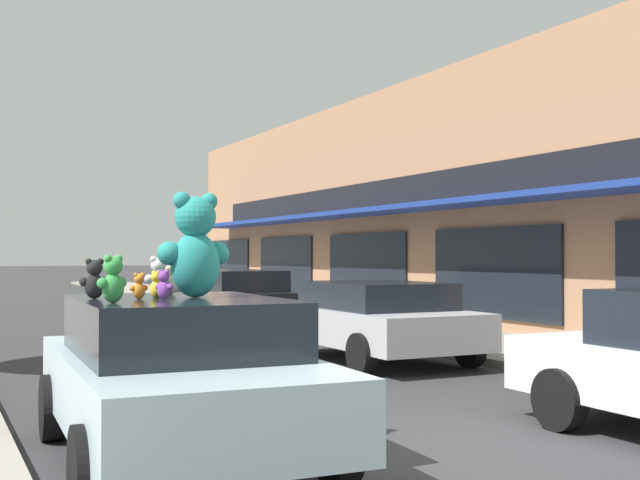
# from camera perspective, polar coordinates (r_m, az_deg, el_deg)

# --- Properties ---
(ground_plane) EXTENTS (260.00, 260.00, 0.00)m
(ground_plane) POSITION_cam_1_polar(r_m,az_deg,el_deg) (7.74, 9.58, -14.42)
(ground_plane) COLOR #333335
(storefront_row) EXTENTS (15.04, 34.04, 6.34)m
(storefront_row) POSITION_cam_1_polar(r_m,az_deg,el_deg) (24.81, 20.56, 2.19)
(storefront_row) COLOR tan
(storefront_row) RESTS_ON ground_plane
(plush_art_car) EXTENTS (2.21, 4.09, 1.41)m
(plush_art_car) POSITION_cam_1_polar(r_m,az_deg,el_deg) (7.17, -9.99, -9.36)
(plush_art_car) COLOR #ADC6D1
(plush_art_car) RESTS_ON ground_plane
(teddy_bear_giant) EXTENTS (0.70, 0.45, 0.94)m
(teddy_bear_giant) POSITION_cam_1_polar(r_m,az_deg,el_deg) (7.22, -8.87, -0.48)
(teddy_bear_giant) COLOR teal
(teddy_bear_giant) RESTS_ON plush_art_car
(teddy_bear_orange) EXTENTS (0.17, 0.11, 0.23)m
(teddy_bear_orange) POSITION_cam_1_polar(r_m,az_deg,el_deg) (7.05, -12.74, -3.23)
(teddy_bear_orange) COLOR orange
(teddy_bear_orange) RESTS_ON plush_art_car
(teddy_bear_cream) EXTENTS (0.22, 0.16, 0.30)m
(teddy_bear_cream) POSITION_cam_1_polar(r_m,az_deg,el_deg) (7.84, -10.63, -2.78)
(teddy_bear_cream) COLOR beige
(teddy_bear_cream) RESTS_ON plush_art_car
(teddy_bear_yellow) EXTENTS (0.13, 0.18, 0.24)m
(teddy_bear_yellow) POSITION_cam_1_polar(r_m,az_deg,el_deg) (7.18, -11.56, -3.14)
(teddy_bear_yellow) COLOR yellow
(teddy_bear_yellow) RESTS_ON plush_art_car
(teddy_bear_purple) EXTENTS (0.16, 0.18, 0.25)m
(teddy_bear_purple) POSITION_cam_1_polar(r_m,az_deg,el_deg) (7.00, -11.05, -3.15)
(teddy_bear_purple) COLOR purple
(teddy_bear_purple) RESTS_ON plush_art_car
(teddy_bear_black) EXTENTS (0.26, 0.16, 0.35)m
(teddy_bear_black) POSITION_cam_1_polar(r_m,az_deg,el_deg) (7.19, -15.75, -2.71)
(teddy_bear_black) COLOR black
(teddy_bear_black) RESTS_ON plush_art_car
(teddy_bear_white) EXTENTS (0.28, 0.18, 0.37)m
(teddy_bear_white) POSITION_cam_1_polar(r_m,az_deg,el_deg) (7.72, -11.42, -2.54)
(teddy_bear_white) COLOR white
(teddy_bear_white) RESTS_ON plush_art_car
(teddy_bear_green) EXTENTS (0.28, 0.23, 0.38)m
(teddy_bear_green) POSITION_cam_1_polar(r_m,az_deg,el_deg) (6.51, -14.51, -2.75)
(teddy_bear_green) COLOR green
(teddy_bear_green) RESTS_ON plush_art_car
(parked_car_far_center) EXTENTS (2.17, 4.04, 1.33)m
(parked_car_far_center) POSITION_cam_1_polar(r_m,az_deg,el_deg) (13.52, 4.01, -5.56)
(parked_car_far_center) COLOR #B7B7BC
(parked_car_far_center) RESTS_ON ground_plane
(parked_car_far_right) EXTENTS (2.09, 4.25, 1.42)m
(parked_car_far_right) POSITION_cam_1_polar(r_m,az_deg,el_deg) (19.75, -6.12, -3.97)
(parked_car_far_right) COLOR black
(parked_car_far_right) RESTS_ON ground_plane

